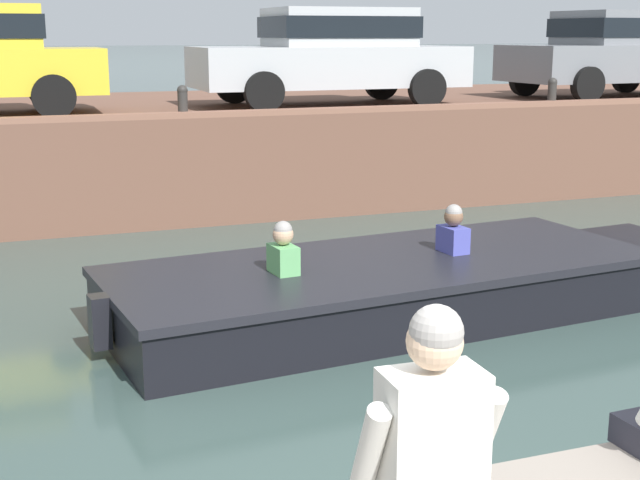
{
  "coord_description": "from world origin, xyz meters",
  "views": [
    {
      "loc": [
        -2.01,
        -3.13,
        2.69
      ],
      "look_at": [
        0.32,
        3.17,
        1.13
      ],
      "focal_mm": 50.0,
      "sensor_mm": 36.0,
      "label": 1
    }
  ],
  "objects_px": {
    "motorboat_passing": "(406,285)",
    "car_centre_silver": "(332,52)",
    "person_seated_left": "(425,459)",
    "car_right_inner_grey": "(613,50)",
    "mooring_bollard_mid": "(183,100)",
    "mooring_bollard_east": "(552,90)"
  },
  "relations": [
    {
      "from": "car_right_inner_grey",
      "to": "car_centre_silver",
      "type": "bearing_deg",
      "value": -179.96
    },
    {
      "from": "mooring_bollard_mid",
      "to": "car_right_inner_grey",
      "type": "bearing_deg",
      "value": 8.82
    },
    {
      "from": "car_centre_silver",
      "to": "mooring_bollard_mid",
      "type": "xyz_separation_m",
      "value": [
        -2.72,
        -1.27,
        -0.61
      ]
    },
    {
      "from": "car_right_inner_grey",
      "to": "mooring_bollard_mid",
      "type": "distance_m",
      "value": 8.35
    },
    {
      "from": "mooring_bollard_mid",
      "to": "person_seated_left",
      "type": "bearing_deg",
      "value": -96.85
    },
    {
      "from": "motorboat_passing",
      "to": "mooring_bollard_east",
      "type": "relative_size",
      "value": 14.65
    },
    {
      "from": "car_right_inner_grey",
      "to": "mooring_bollard_mid",
      "type": "bearing_deg",
      "value": -171.18
    },
    {
      "from": "motorboat_passing",
      "to": "mooring_bollard_mid",
      "type": "xyz_separation_m",
      "value": [
        -1.15,
        4.86,
        1.5
      ]
    },
    {
      "from": "motorboat_passing",
      "to": "car_right_inner_grey",
      "type": "height_order",
      "value": "car_right_inner_grey"
    },
    {
      "from": "mooring_bollard_east",
      "to": "person_seated_left",
      "type": "relative_size",
      "value": 0.46
    },
    {
      "from": "car_centre_silver",
      "to": "person_seated_left",
      "type": "bearing_deg",
      "value": -109.38
    },
    {
      "from": "car_centre_silver",
      "to": "mooring_bollard_east",
      "type": "bearing_deg",
      "value": -20.77
    },
    {
      "from": "motorboat_passing",
      "to": "car_centre_silver",
      "type": "relative_size",
      "value": 1.5
    },
    {
      "from": "car_right_inner_grey",
      "to": "mooring_bollard_east",
      "type": "bearing_deg",
      "value": -149.27
    },
    {
      "from": "car_right_inner_grey",
      "to": "mooring_bollard_mid",
      "type": "xyz_separation_m",
      "value": [
        -8.23,
        -1.28,
        -0.61
      ]
    },
    {
      "from": "car_right_inner_grey",
      "to": "mooring_bollard_east",
      "type": "xyz_separation_m",
      "value": [
        -2.15,
        -1.28,
        -0.61
      ]
    },
    {
      "from": "car_right_inner_grey",
      "to": "person_seated_left",
      "type": "height_order",
      "value": "car_right_inner_grey"
    },
    {
      "from": "motorboat_passing",
      "to": "car_right_inner_grey",
      "type": "relative_size",
      "value": 1.64
    },
    {
      "from": "car_right_inner_grey",
      "to": "person_seated_left",
      "type": "xyz_separation_m",
      "value": [
        -9.41,
        -11.09,
        -1.19
      ]
    },
    {
      "from": "mooring_bollard_mid",
      "to": "person_seated_left",
      "type": "distance_m",
      "value": 9.9
    },
    {
      "from": "mooring_bollard_east",
      "to": "person_seated_left",
      "type": "xyz_separation_m",
      "value": [
        -7.26,
        -9.81,
        -0.58
      ]
    },
    {
      "from": "car_centre_silver",
      "to": "person_seated_left",
      "type": "distance_m",
      "value": 11.81
    }
  ]
}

